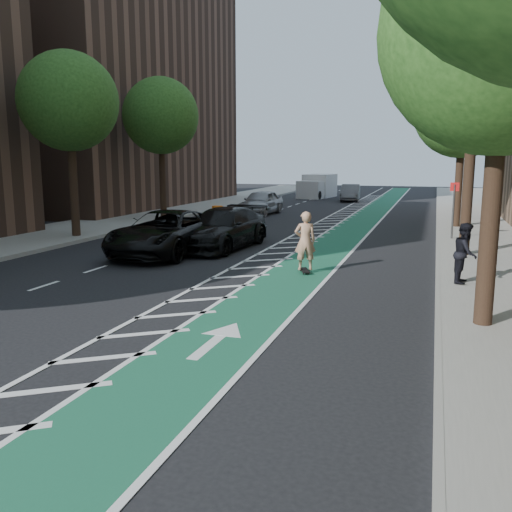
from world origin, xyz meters
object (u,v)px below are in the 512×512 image
at_px(suv_near, 166,233).
at_px(barrel_a, 194,233).
at_px(skateboarder, 305,241).
at_px(suv_far, 222,228).

distance_m(suv_near, barrel_a, 2.38).
height_order(skateboarder, barrel_a, skateboarder).
bearing_deg(barrel_a, skateboarder, -36.36).
height_order(suv_near, barrel_a, suv_near).
bearing_deg(suv_near, skateboarder, -17.83).
xyz_separation_m(skateboarder, barrel_a, (-5.55, 4.09, -0.54)).
xyz_separation_m(skateboarder, suv_far, (-4.13, 3.58, -0.22)).
bearing_deg(suv_near, barrel_a, 88.43).
distance_m(skateboarder, suv_near, 5.86).
height_order(suv_far, barrel_a, suv_far).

